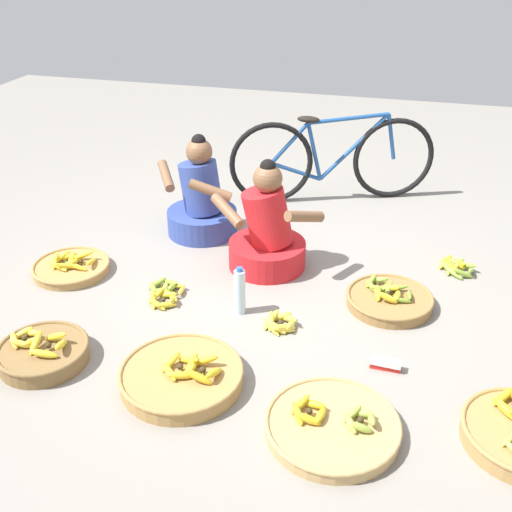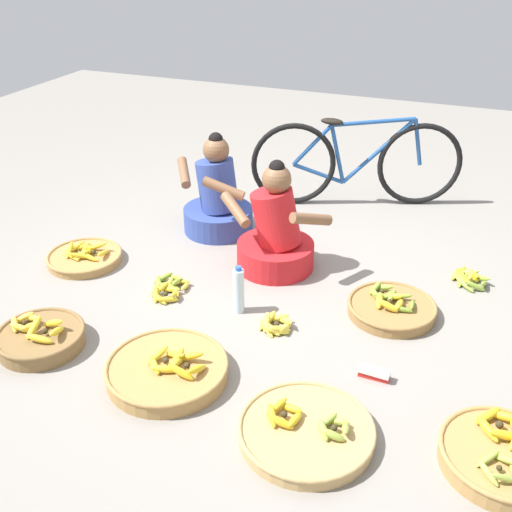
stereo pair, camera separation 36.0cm
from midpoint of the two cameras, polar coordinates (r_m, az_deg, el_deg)
The scene contains 15 objects.
ground_plane at distance 3.94m, azimuth 3.70°, elevation -3.23°, with size 10.00×10.00×0.00m, color gray.
vendor_woman_front at distance 4.08m, azimuth 4.35°, elevation 1.88°, with size 0.76×0.52×0.77m.
vendor_woman_behind at distance 4.58m, azimuth -1.36°, elevation 5.09°, with size 0.67×0.52×0.76m.
bicycle_leaning at distance 5.10m, azimuth 11.31°, elevation 8.44°, with size 1.60×0.67×0.73m.
banana_basket_front_left at distance 3.81m, azimuth 15.12°, elevation -4.71°, with size 0.53×0.53×0.15m.
banana_basket_back_center at distance 4.35m, azimuth -13.35°, elevation -0.15°, with size 0.51×0.51×0.14m.
banana_basket_near_bicycle at distance 3.05m, azimuth 25.38°, elevation -16.49°, with size 0.56×0.56×0.17m.
banana_basket_mid_left at distance 3.22m, azimuth -5.01°, elevation -10.55°, with size 0.64×0.64×0.16m.
banana_basket_front_right at distance 3.56m, azimuth -16.62°, elevation -7.33°, with size 0.49×0.49×0.18m.
banana_basket_front_center at distance 2.93m, azimuth 8.33°, elevation -15.85°, with size 0.63×0.63×0.13m.
loose_bananas_mid_right at distance 3.58m, azimuth 4.78°, elevation -6.37°, with size 0.22×0.22×0.09m.
loose_bananas_near_vendor at distance 4.30m, azimuth 21.34°, elevation -1.95°, with size 0.26×0.27×0.09m.
loose_bananas_back_right at distance 3.92m, azimuth -5.47°, elevation -2.98°, with size 0.27×0.35×0.09m.
water_bottle at distance 3.65m, azimuth 1.20°, elevation -3.29°, with size 0.07×0.07×0.31m.
packet_carton_stack at distance 3.31m, azimuth 14.03°, elevation -10.61°, with size 0.16×0.06×0.06m.
Camera 2 is at (1.17, -3.13, 2.09)m, focal length 43.17 mm.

